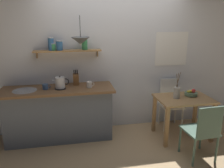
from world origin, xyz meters
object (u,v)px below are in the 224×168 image
at_px(knife_block, 76,79).
at_px(pendant_lamp, 81,41).
at_px(fruit_bowl, 191,93).
at_px(dining_chair_far, 170,101).
at_px(coffee_mug_spare, 89,85).
at_px(dining_table, 183,105).
at_px(coffee_mug_by_sink, 45,87).
at_px(electric_kettle, 60,83).
at_px(dining_chair_near, 203,130).
at_px(twig_vase, 177,92).

relative_size(knife_block, pendant_lamp, 0.62).
bearing_deg(pendant_lamp, knife_block, 114.88).
height_order(fruit_bowl, knife_block, knife_block).
xyz_separation_m(dining_chair_far, coffee_mug_spare, (-1.54, -0.16, 0.45)).
bearing_deg(dining_table, coffee_mug_spare, 169.88).
height_order(dining_chair_far, pendant_lamp, pendant_lamp).
relative_size(dining_chair_far, pendant_lamp, 2.08).
xyz_separation_m(coffee_mug_spare, pendant_lamp, (-0.12, -0.01, 0.72)).
height_order(dining_chair_far, coffee_mug_by_sink, coffee_mug_by_sink).
bearing_deg(electric_kettle, dining_chair_near, -26.74).
distance_m(knife_block, coffee_mug_spare, 0.29).
height_order(electric_kettle, coffee_mug_by_sink, electric_kettle).
distance_m(fruit_bowl, coffee_mug_spare, 1.76).
relative_size(knife_block, coffee_mug_spare, 2.11).
height_order(dining_chair_near, pendant_lamp, pendant_lamp).
xyz_separation_m(dining_table, electric_kettle, (-2.04, 0.29, 0.41)).
height_order(twig_vase, coffee_mug_spare, twig_vase).
height_order(dining_table, pendant_lamp, pendant_lamp).
relative_size(electric_kettle, pendant_lamp, 0.59).
bearing_deg(electric_kettle, dining_chair_far, 4.44).
height_order(electric_kettle, pendant_lamp, pendant_lamp).
bearing_deg(fruit_bowl, dining_table, -156.96).
bearing_deg(coffee_mug_spare, twig_vase, -10.62).
bearing_deg(coffee_mug_by_sink, pendant_lamp, -3.88).
xyz_separation_m(dining_table, pendant_lamp, (-1.69, 0.27, 1.09)).
xyz_separation_m(dining_chair_near, coffee_mug_spare, (-1.51, 0.99, 0.47)).
bearing_deg(knife_block, twig_vase, -15.70).
bearing_deg(dining_chair_near, coffee_mug_spare, 146.70).
relative_size(twig_vase, electric_kettle, 1.73).
bearing_deg(pendant_lamp, electric_kettle, 177.80).
relative_size(fruit_bowl, coffee_mug_by_sink, 1.68).
bearing_deg(pendant_lamp, twig_vase, -9.56).
distance_m(twig_vase, electric_kettle, 1.93).
relative_size(dining_table, coffee_mug_by_sink, 7.11).
height_order(twig_vase, coffee_mug_by_sink, twig_vase).
bearing_deg(coffee_mug_spare, pendant_lamp, -176.44).
bearing_deg(dining_table, electric_kettle, 172.01).
distance_m(dining_table, dining_chair_near, 0.72).
distance_m(coffee_mug_by_sink, coffee_mug_spare, 0.71).
bearing_deg(knife_block, coffee_mug_by_sink, -161.98).
distance_m(electric_kettle, pendant_lamp, 0.76).
relative_size(dining_chair_far, fruit_bowl, 4.22).
distance_m(dining_chair_near, electric_kettle, 2.28).
bearing_deg(twig_vase, dining_table, -4.79).
bearing_deg(dining_table, pendant_lamp, 170.82).
relative_size(dining_chair_near, dining_chair_far, 0.97).
bearing_deg(coffee_mug_spare, knife_block, 137.60).
relative_size(dining_chair_near, knife_block, 3.24).
bearing_deg(twig_vase, coffee_mug_spare, 169.38).
bearing_deg(knife_block, coffee_mug_spare, -42.40).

